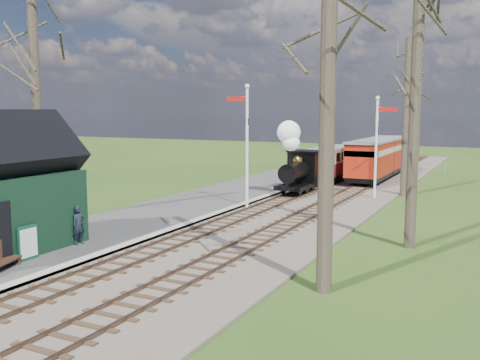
% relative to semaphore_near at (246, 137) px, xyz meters
% --- Properties ---
extents(distant_hills, '(114.40, 48.00, 22.02)m').
position_rel_semaphore_near_xyz_m(distant_hills, '(2.17, 48.38, -19.83)').
color(distant_hills, '#385B23').
rests_on(distant_hills, ground).
extents(ballast_bed, '(8.00, 60.00, 0.10)m').
position_rel_semaphore_near_xyz_m(ballast_bed, '(2.07, 6.00, -3.57)').
color(ballast_bed, brown).
rests_on(ballast_bed, ground).
extents(track_near, '(1.60, 60.00, 0.15)m').
position_rel_semaphore_near_xyz_m(track_near, '(0.77, 6.00, -3.52)').
color(track_near, brown).
rests_on(track_near, ground).
extents(track_far, '(1.60, 60.00, 0.15)m').
position_rel_semaphore_near_xyz_m(track_far, '(3.37, 6.00, -3.52)').
color(track_far, brown).
rests_on(track_far, ground).
extents(platform, '(5.00, 44.00, 0.20)m').
position_rel_semaphore_near_xyz_m(platform, '(-2.73, -2.00, -3.52)').
color(platform, '#474442').
rests_on(platform, ground).
extents(coping_strip, '(0.40, 44.00, 0.21)m').
position_rel_semaphore_near_xyz_m(coping_strip, '(-0.43, -2.00, -3.52)').
color(coping_strip, '#B2AD9E').
rests_on(coping_strip, ground).
extents(semaphore_near, '(1.22, 0.24, 6.22)m').
position_rel_semaphore_near_xyz_m(semaphore_near, '(0.00, 0.00, 0.00)').
color(semaphore_near, silver).
rests_on(semaphore_near, ground).
extents(semaphore_far, '(1.22, 0.24, 5.72)m').
position_rel_semaphore_near_xyz_m(semaphore_far, '(5.14, 6.00, -0.27)').
color(semaphore_far, silver).
rests_on(semaphore_far, ground).
extents(bare_trees, '(15.51, 22.39, 12.00)m').
position_rel_semaphore_near_xyz_m(bare_trees, '(2.10, -5.90, 1.59)').
color(bare_trees, '#382D23').
rests_on(bare_trees, ground).
extents(fence_line, '(12.60, 0.08, 1.00)m').
position_rel_semaphore_near_xyz_m(fence_line, '(1.07, 20.00, -3.07)').
color(fence_line, slate).
rests_on(fence_line, ground).
extents(locomotive, '(1.68, 3.91, 4.19)m').
position_rel_semaphore_near_xyz_m(locomotive, '(0.76, 5.38, -1.68)').
color(locomotive, black).
rests_on(locomotive, ground).
extents(coach, '(1.96, 6.70, 2.06)m').
position_rel_semaphore_near_xyz_m(coach, '(0.77, 11.44, -2.19)').
color(coach, black).
rests_on(coach, ground).
extents(red_carriage_a, '(2.25, 5.57, 2.37)m').
position_rel_semaphore_near_xyz_m(red_carriage_a, '(3.37, 12.06, -2.01)').
color(red_carriage_a, black).
rests_on(red_carriage_a, ground).
extents(red_carriage_b, '(2.25, 5.57, 2.37)m').
position_rel_semaphore_near_xyz_m(red_carriage_b, '(3.37, 17.56, -2.01)').
color(red_carriage_b, black).
rests_on(red_carriage_b, ground).
extents(sign_board, '(0.11, 0.77, 1.12)m').
position_rel_semaphore_near_xyz_m(sign_board, '(-1.91, -11.88, -2.86)').
color(sign_board, '#0E4132').
rests_on(sign_board, platform).
extents(person, '(0.39, 0.55, 1.39)m').
position_rel_semaphore_near_xyz_m(person, '(-1.89, -9.63, -2.73)').
color(person, black).
rests_on(person, platform).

